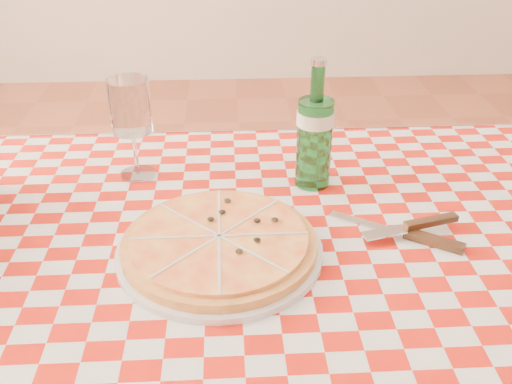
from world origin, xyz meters
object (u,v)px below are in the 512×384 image
water_bottle (315,125)px  pizza_plate (219,243)px  wine_glass (133,129)px  dining_table (269,287)px

water_bottle → pizza_plate: bearing=-129.2°
water_bottle → wine_glass: size_ratio=1.25×
dining_table → water_bottle: 0.31m
wine_glass → water_bottle: bearing=-8.8°
dining_table → wine_glass: size_ratio=5.99×
pizza_plate → water_bottle: 0.30m
water_bottle → wine_glass: 0.35m
pizza_plate → wine_glass: 0.33m
pizza_plate → wine_glass: bearing=120.9°
pizza_plate → dining_table: bearing=20.4°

